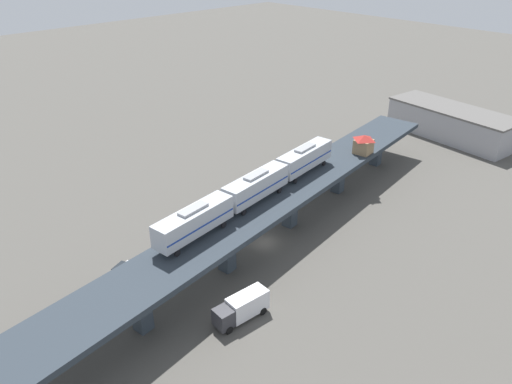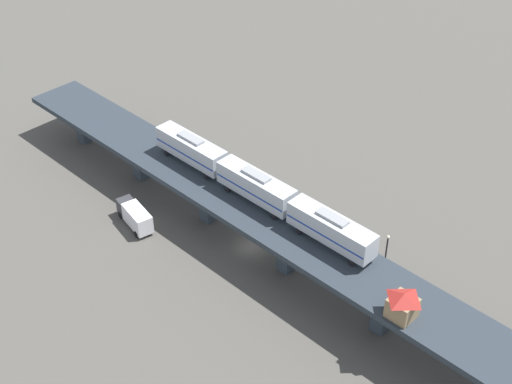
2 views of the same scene
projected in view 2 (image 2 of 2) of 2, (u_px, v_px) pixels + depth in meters
name	position (u px, v px, depth m)	size (l,w,h in m)	color
ground_plane	(251.00, 247.00, 97.03)	(400.00, 400.00, 0.00)	#4C4944
elevated_viaduct	(250.00, 212.00, 93.59)	(20.80, 92.29, 6.87)	#283039
subway_train	(256.00, 186.00, 92.41)	(7.83, 37.24, 4.45)	#ADB2BA
signal_hut	(403.00, 304.00, 76.35)	(3.63, 3.63, 3.40)	#8C7251
street_car_blue	(390.00, 294.00, 88.48)	(2.94, 4.72, 1.89)	#233D93
street_car_white	(210.00, 158.00, 112.64)	(3.26, 4.75, 1.89)	silver
delivery_truck	(135.00, 215.00, 99.67)	(2.78, 7.33, 3.20)	#333338
street_lamp	(386.00, 253.00, 89.84)	(0.44, 0.44, 6.94)	black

